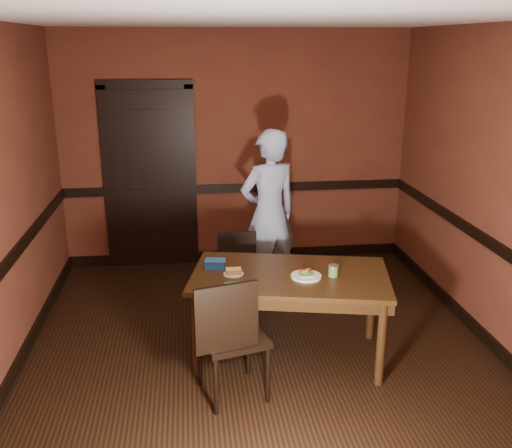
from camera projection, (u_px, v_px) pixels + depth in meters
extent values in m
cube|color=black|center=(261.00, 353.00, 4.88)|extent=(4.00, 4.50, 0.01)
cube|color=silver|center=(262.00, 19.00, 4.06)|extent=(4.00, 4.50, 0.01)
cube|color=#5A2A1B|center=(236.00, 150.00, 6.60)|extent=(4.00, 0.02, 2.70)
cube|color=#5A2A1B|center=(332.00, 345.00, 2.34)|extent=(4.00, 0.02, 2.70)
cube|color=#5A2A1B|center=(501.00, 193.00, 4.70)|extent=(0.02, 4.50, 2.70)
cube|color=black|center=(237.00, 188.00, 6.72)|extent=(4.00, 0.03, 0.10)
cube|color=black|center=(5.00, 266.00, 4.38)|extent=(0.03, 4.50, 0.10)
cube|color=black|center=(493.00, 245.00, 4.84)|extent=(0.03, 4.50, 0.10)
cube|color=black|center=(237.00, 255.00, 6.98)|extent=(4.00, 0.03, 0.12)
cube|color=black|center=(19.00, 362.00, 4.63)|extent=(0.03, 4.50, 0.12)
cube|color=black|center=(481.00, 333.00, 5.09)|extent=(0.03, 4.50, 0.12)
cube|color=black|center=(150.00, 181.00, 6.54)|extent=(0.85, 0.04, 2.05)
cube|color=black|center=(108.00, 181.00, 6.51)|extent=(0.10, 0.06, 2.15)
cube|color=black|center=(192.00, 179.00, 6.62)|extent=(0.10, 0.06, 2.15)
cube|color=black|center=(145.00, 84.00, 6.24)|extent=(1.05, 0.06, 0.10)
cube|color=#311D0C|center=(289.00, 315.00, 4.74)|extent=(1.74, 1.21, 0.74)
imported|color=#A0B7DB|center=(269.00, 214.00, 5.82)|extent=(0.74, 0.61, 1.74)
cylinder|color=white|center=(306.00, 276.00, 4.56)|extent=(0.25, 0.25, 0.01)
cube|color=#AB8653|center=(306.00, 275.00, 4.56)|extent=(0.11, 0.10, 0.02)
ellipsoid|color=#307F2D|center=(306.00, 272.00, 4.55)|extent=(0.10, 0.09, 0.02)
cylinder|color=#B31A13|center=(303.00, 270.00, 4.56)|extent=(0.04, 0.04, 0.01)
cylinder|color=#B31A13|center=(310.00, 271.00, 4.54)|extent=(0.04, 0.04, 0.01)
cylinder|color=#92BF66|center=(303.00, 272.00, 4.52)|extent=(0.03, 0.03, 0.01)
cylinder|color=#92BF66|center=(309.00, 269.00, 4.57)|extent=(0.03, 0.03, 0.01)
cylinder|color=#92BF66|center=(306.00, 270.00, 4.55)|extent=(0.03, 0.03, 0.01)
cylinder|color=#538542|center=(333.00, 271.00, 4.57)|extent=(0.08, 0.08, 0.08)
cylinder|color=beige|center=(333.00, 266.00, 4.55)|extent=(0.08, 0.08, 0.01)
cylinder|color=white|center=(234.00, 274.00, 4.61)|extent=(0.17, 0.17, 0.01)
cube|color=#DFC66B|center=(233.00, 271.00, 4.60)|extent=(0.12, 0.08, 0.04)
cube|color=blue|center=(215.00, 264.00, 4.74)|extent=(0.18, 0.13, 0.06)
cube|color=blue|center=(215.00, 260.00, 4.73)|extent=(0.19, 0.14, 0.01)
cylinder|color=#175320|center=(240.00, 285.00, 4.33)|extent=(0.24, 0.07, 0.07)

